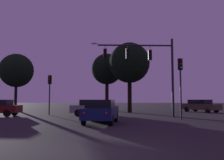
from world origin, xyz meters
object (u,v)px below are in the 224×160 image
object	(u,v)px
car_crossing_left	(94,107)
tree_left_far	(107,69)
traffic_light_corner_right	(50,87)
tree_center_horizon	(17,71)
car_nearside_lane	(101,111)
tree_behind_sign	(129,63)
car_far_lane	(201,106)
traffic_signal_mast_arm	(146,62)
traffic_light_corner_left	(181,76)

from	to	relation	value
car_crossing_left	tree_left_far	xyz separation A→B (m)	(0.54, 11.39, 4.99)
traffic_light_corner_right	tree_center_horizon	bearing A→B (deg)	125.98
car_nearside_lane	car_crossing_left	world-z (taller)	same
tree_left_far	tree_behind_sign	bearing A→B (deg)	-59.22
car_far_lane	tree_left_far	size ratio (longest dim) A/B	0.59
traffic_signal_mast_arm	car_crossing_left	size ratio (longest dim) A/B	1.61
traffic_signal_mast_arm	traffic_light_corner_left	xyz separation A→B (m)	(2.43, -2.24, -1.53)
traffic_light_corner_left	car_crossing_left	bearing A→B (deg)	151.84
traffic_signal_mast_arm	traffic_light_corner_left	size ratio (longest dim) A/B	1.53
traffic_light_corner_left	tree_left_far	world-z (taller)	tree_left_far
car_far_lane	tree_center_horizon	size ratio (longest dim) A/B	0.56
traffic_light_corner_right	tree_center_horizon	world-z (taller)	tree_center_horizon
traffic_light_corner_right	car_crossing_left	bearing A→B (deg)	-16.59
traffic_signal_mast_arm	car_nearside_lane	world-z (taller)	traffic_signal_mast_arm
traffic_signal_mast_arm	traffic_light_corner_left	bearing A→B (deg)	-42.68
traffic_signal_mast_arm	tree_behind_sign	size ratio (longest dim) A/B	0.86
car_far_lane	tree_left_far	bearing A→B (deg)	160.66
traffic_signal_mast_arm	tree_center_horizon	distance (m)	23.00
traffic_light_corner_right	tree_left_far	size ratio (longest dim) A/B	0.50
traffic_signal_mast_arm	tree_center_horizon	world-z (taller)	tree_center_horizon
tree_left_far	traffic_light_corner_left	bearing A→B (deg)	-66.61
car_nearside_lane	tree_behind_sign	xyz separation A→B (m)	(2.37, 13.47, 5.13)
traffic_light_corner_left	tree_center_horizon	world-z (taller)	tree_center_horizon
traffic_light_corner_left	tree_center_horizon	xyz separation A→B (m)	(-20.22, 16.79, 2.52)
traffic_light_corner_right	car_far_lane	bearing A→B (deg)	19.27
car_nearside_lane	tree_behind_sign	size ratio (longest dim) A/B	0.50
car_crossing_left	car_far_lane	xyz separation A→B (m)	(12.20, 7.30, 0.00)
tree_left_far	tree_center_horizon	xyz separation A→B (m)	(-13.64, 1.59, 0.06)
car_nearside_lane	tree_behind_sign	bearing A→B (deg)	80.00
car_crossing_left	car_far_lane	world-z (taller)	same
car_nearside_lane	car_crossing_left	size ratio (longest dim) A/B	0.94
tree_behind_sign	tree_left_far	size ratio (longest dim) A/B	1.05
tree_behind_sign	car_nearside_lane	bearing A→B (deg)	-100.00
traffic_signal_mast_arm	car_far_lane	xyz separation A→B (m)	(7.51, 8.87, -4.06)
tree_behind_sign	car_crossing_left	bearing A→B (deg)	-119.09
traffic_light_corner_left	car_nearside_lane	size ratio (longest dim) A/B	1.12
car_crossing_left	tree_behind_sign	bearing A→B (deg)	60.91
traffic_signal_mast_arm	traffic_light_corner_right	world-z (taller)	traffic_signal_mast_arm
car_nearside_lane	tree_center_horizon	xyz separation A→B (m)	(-14.27, 20.08, 5.05)
car_far_lane	tree_behind_sign	distance (m)	10.10
traffic_light_corner_right	tree_behind_sign	size ratio (longest dim) A/B	0.47
traffic_light_corner_left	tree_left_far	xyz separation A→B (m)	(-6.57, 15.20, 2.45)
car_crossing_left	tree_center_horizon	size ratio (longest dim) A/B	0.54
traffic_light_corner_left	traffic_light_corner_right	world-z (taller)	traffic_light_corner_left
traffic_signal_mast_arm	car_far_lane	size ratio (longest dim) A/B	1.54
car_crossing_left	car_far_lane	size ratio (longest dim) A/B	0.95
tree_behind_sign	traffic_light_corner_right	bearing A→B (deg)	-148.91
traffic_light_corner_left	car_nearside_lane	xyz separation A→B (m)	(-5.95, -3.29, -2.54)
traffic_light_corner_left	tree_behind_sign	world-z (taller)	tree_behind_sign
tree_left_far	tree_center_horizon	bearing A→B (deg)	173.36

